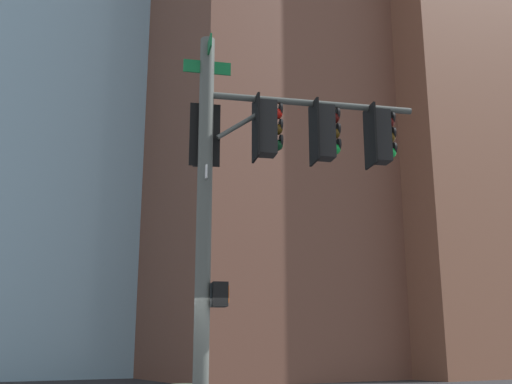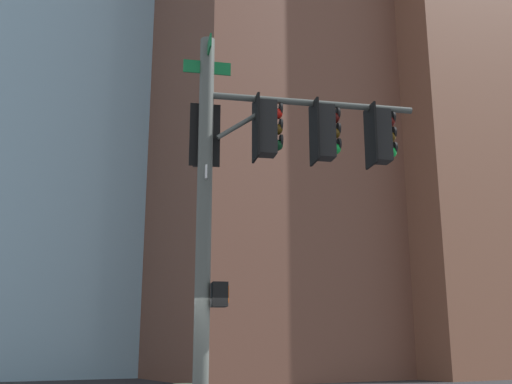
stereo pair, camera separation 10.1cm
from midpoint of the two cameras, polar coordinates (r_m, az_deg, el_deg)
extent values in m
cylinder|color=#4C514C|center=(10.42, -4.59, -3.82)|extent=(0.26, 0.26, 7.16)
cylinder|color=#4C514C|center=(11.51, 5.47, 8.19)|extent=(3.74, 1.37, 0.12)
cylinder|color=#4C514C|center=(11.07, -0.74, 6.54)|extent=(1.01, 0.41, 0.75)
cube|color=#0F6B33|center=(11.49, -4.26, 12.76)|extent=(0.35, 0.96, 0.24)
cube|color=#0F6B33|center=(11.35, -4.29, 11.41)|extent=(0.82, 0.31, 0.24)
cube|color=white|center=(10.65, -4.49, 1.61)|extent=(0.17, 0.44, 0.24)
cube|color=black|center=(11.10, 1.21, 5.88)|extent=(0.43, 0.43, 1.00)
cube|color=black|center=(11.06, 0.24, 5.94)|extent=(0.21, 0.53, 1.16)
sphere|color=red|center=(11.25, 2.23, 7.24)|extent=(0.20, 0.20, 0.20)
cylinder|color=black|center=(11.29, 2.55, 7.64)|extent=(0.11, 0.23, 0.23)
sphere|color=#4C330A|center=(11.14, 2.24, 5.80)|extent=(0.20, 0.20, 0.20)
cylinder|color=black|center=(11.19, 2.56, 6.21)|extent=(0.11, 0.23, 0.23)
sphere|color=#0A3819|center=(11.04, 2.26, 4.34)|extent=(0.20, 0.20, 0.20)
cylinder|color=black|center=(11.09, 2.58, 4.76)|extent=(0.11, 0.23, 0.23)
cube|color=black|center=(11.37, 6.59, 5.48)|extent=(0.43, 0.43, 1.00)
cube|color=black|center=(11.31, 5.67, 5.55)|extent=(0.21, 0.53, 1.16)
sphere|color=#470A07|center=(11.53, 7.52, 6.81)|extent=(0.20, 0.20, 0.20)
cylinder|color=black|center=(11.58, 7.82, 7.20)|extent=(0.11, 0.23, 0.23)
sphere|color=#4C330A|center=(11.43, 7.57, 5.40)|extent=(0.20, 0.20, 0.20)
cylinder|color=black|center=(11.48, 7.87, 5.80)|extent=(0.11, 0.23, 0.23)
sphere|color=green|center=(11.33, 7.62, 3.97)|extent=(0.20, 0.20, 0.20)
cylinder|color=black|center=(11.38, 7.92, 4.38)|extent=(0.11, 0.23, 0.23)
cube|color=black|center=(11.73, 11.67, 5.06)|extent=(0.43, 0.43, 1.00)
cube|color=black|center=(11.66, 10.80, 5.13)|extent=(0.21, 0.53, 1.16)
sphere|color=#470A07|center=(11.91, 12.51, 6.34)|extent=(0.20, 0.20, 0.20)
cylinder|color=black|center=(11.97, 12.78, 6.72)|extent=(0.11, 0.23, 0.23)
sphere|color=#4C330A|center=(11.81, 12.59, 4.98)|extent=(0.20, 0.20, 0.20)
cylinder|color=black|center=(11.86, 12.86, 5.36)|extent=(0.11, 0.23, 0.23)
sphere|color=green|center=(11.72, 12.67, 3.59)|extent=(0.20, 0.20, 0.20)
cylinder|color=black|center=(11.77, 12.93, 3.99)|extent=(0.11, 0.23, 0.23)
cube|color=black|center=(11.19, -4.61, 4.99)|extent=(0.43, 0.43, 1.00)
cube|color=black|center=(11.01, -4.50, 5.31)|extent=(0.53, 0.21, 1.16)
sphere|color=#470A07|center=(11.48, -4.70, 6.07)|extent=(0.20, 0.20, 0.20)
cylinder|color=black|center=(11.58, -4.73, 6.38)|extent=(0.23, 0.11, 0.23)
sphere|color=#F29E0C|center=(11.38, -4.73, 4.66)|extent=(0.20, 0.20, 0.20)
cylinder|color=black|center=(11.47, -4.76, 4.98)|extent=(0.23, 0.11, 0.23)
sphere|color=#0A3819|center=(11.29, -4.76, 3.21)|extent=(0.20, 0.20, 0.20)
cylinder|color=black|center=(11.38, -4.79, 3.55)|extent=(0.23, 0.11, 0.23)
cube|color=black|center=(10.32, -3.15, -9.47)|extent=(0.35, 0.42, 0.40)
cube|color=#EA5914|center=(10.34, -2.39, -9.48)|extent=(0.10, 0.24, 0.28)
cube|color=brown|center=(47.71, 5.89, 10.49)|extent=(27.32, 19.96, 42.99)
cube|color=brown|center=(47.57, 16.74, 4.88)|extent=(18.10, 15.84, 33.37)
camera|label=1|loc=(0.05, -89.73, -0.07)|focal=43.22mm
camera|label=2|loc=(0.05, 90.27, 0.07)|focal=43.22mm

